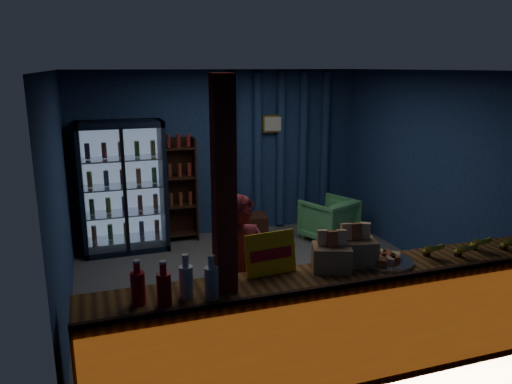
% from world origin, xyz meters
% --- Properties ---
extents(ground, '(4.60, 4.60, 0.00)m').
position_xyz_m(ground, '(0.00, 0.00, 0.00)').
color(ground, '#515154').
rests_on(ground, ground).
extents(room_walls, '(4.60, 4.60, 4.60)m').
position_xyz_m(room_walls, '(0.00, 0.00, 1.57)').
color(room_walls, navy).
rests_on(room_walls, ground).
extents(counter, '(4.40, 0.57, 0.99)m').
position_xyz_m(counter, '(0.00, -1.91, 0.48)').
color(counter, brown).
rests_on(counter, ground).
extents(support_post, '(0.16, 0.16, 2.60)m').
position_xyz_m(support_post, '(-1.05, -1.90, 1.30)').
color(support_post, maroon).
rests_on(support_post, ground).
extents(beverage_cooler, '(1.20, 0.62, 1.90)m').
position_xyz_m(beverage_cooler, '(-1.55, 1.92, 0.93)').
color(beverage_cooler, black).
rests_on(beverage_cooler, ground).
extents(bottle_shelf, '(0.50, 0.28, 1.60)m').
position_xyz_m(bottle_shelf, '(-0.70, 2.06, 0.79)').
color(bottle_shelf, '#331B10').
rests_on(bottle_shelf, ground).
extents(curtain_folds, '(1.74, 0.14, 2.50)m').
position_xyz_m(curtain_folds, '(1.00, 2.14, 1.30)').
color(curtain_folds, navy).
rests_on(curtain_folds, room_walls).
extents(framed_picture, '(0.36, 0.04, 0.28)m').
position_xyz_m(framed_picture, '(0.85, 2.10, 1.75)').
color(framed_picture, gold).
rests_on(framed_picture, room_walls).
extents(shopkeeper, '(0.64, 0.50, 1.54)m').
position_xyz_m(shopkeeper, '(-0.73, -1.29, 0.77)').
color(shopkeeper, maroon).
rests_on(shopkeeper, ground).
extents(green_chair, '(0.93, 0.94, 0.66)m').
position_xyz_m(green_chair, '(1.48, 1.29, 0.33)').
color(green_chair, '#5FBE6D').
rests_on(green_chair, ground).
extents(side_table, '(0.59, 0.47, 0.59)m').
position_xyz_m(side_table, '(0.20, 1.39, 0.25)').
color(side_table, '#331B10').
rests_on(side_table, ground).
extents(yellow_sign, '(0.46, 0.13, 0.36)m').
position_xyz_m(yellow_sign, '(-0.61, -1.73, 1.13)').
color(yellow_sign, yellow).
rests_on(yellow_sign, counter).
extents(soda_bottles, '(0.64, 0.19, 0.34)m').
position_xyz_m(soda_bottles, '(-1.45, -1.97, 1.09)').
color(soda_bottles, red).
rests_on(soda_bottles, counter).
extents(snack_box_left, '(0.40, 0.36, 0.34)m').
position_xyz_m(snack_box_left, '(-0.08, -1.80, 1.07)').
color(snack_box_left, '#A98052').
rests_on(snack_box_left, counter).
extents(snack_box_centre, '(0.40, 0.35, 0.36)m').
position_xyz_m(snack_box_centre, '(0.18, -1.74, 1.08)').
color(snack_box_centre, '#A98052').
rests_on(snack_box_centre, counter).
extents(pastry_tray, '(0.49, 0.49, 0.08)m').
position_xyz_m(pastry_tray, '(0.44, -1.83, 0.98)').
color(pastry_tray, silver).
rests_on(pastry_tray, counter).
extents(banana_bunches, '(1.03, 0.30, 0.17)m').
position_xyz_m(banana_bunches, '(1.29, -1.90, 1.03)').
color(banana_bunches, gold).
rests_on(banana_bunches, counter).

